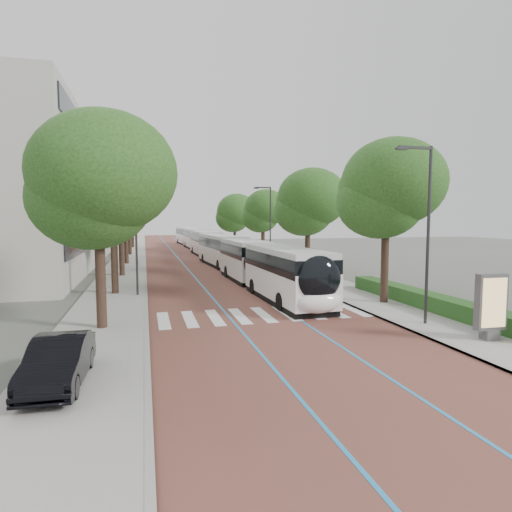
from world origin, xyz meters
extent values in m
plane|color=#51544C|center=(0.00, 0.00, 0.00)|extent=(160.00, 160.00, 0.00)
cube|color=brown|center=(0.00, 40.00, 0.01)|extent=(11.00, 140.00, 0.02)
cube|color=gray|center=(-7.50, 40.00, 0.06)|extent=(4.00, 140.00, 0.12)
cube|color=gray|center=(7.50, 40.00, 0.06)|extent=(4.00, 140.00, 0.12)
cube|color=gray|center=(-5.60, 40.00, 0.06)|extent=(0.20, 140.00, 0.14)
cube|color=gray|center=(5.60, 40.00, 0.06)|extent=(0.20, 140.00, 0.14)
cube|color=silver|center=(-4.80, 1.00, 0.03)|extent=(0.55, 3.60, 0.01)
cube|color=silver|center=(-3.55, 1.00, 0.03)|extent=(0.55, 3.60, 0.01)
cube|color=silver|center=(-2.30, 1.00, 0.03)|extent=(0.55, 3.60, 0.01)
cube|color=silver|center=(-1.05, 1.00, 0.03)|extent=(0.55, 3.60, 0.01)
cube|color=silver|center=(0.20, 1.00, 0.03)|extent=(0.55, 3.60, 0.01)
cube|color=silver|center=(1.45, 1.00, 0.03)|extent=(0.55, 3.60, 0.01)
cube|color=silver|center=(2.70, 1.00, 0.03)|extent=(0.55, 3.60, 0.01)
cube|color=silver|center=(3.95, 1.00, 0.03)|extent=(0.55, 3.60, 0.01)
cube|color=silver|center=(5.20, 1.00, 0.03)|extent=(0.55, 3.60, 0.01)
cube|color=#2682BE|center=(-1.60, 40.00, 0.02)|extent=(0.12, 126.00, 0.01)
cube|color=#2682BE|center=(1.60, 40.00, 0.02)|extent=(0.12, 126.00, 0.01)
cube|color=black|center=(-10.45, 28.00, 3.00)|extent=(0.12, 38.00, 1.60)
cube|color=black|center=(-10.45, 28.00, 6.20)|extent=(0.12, 38.00, 1.60)
cube|color=black|center=(-10.45, 28.00, 9.40)|extent=(0.12, 38.00, 1.60)
cube|color=black|center=(-10.45, 28.00, 12.40)|extent=(0.12, 38.00, 1.60)
cube|color=#214A19|center=(9.10, 0.00, 0.52)|extent=(1.20, 14.00, 0.80)
cylinder|color=#2B2B2D|center=(6.80, -3.00, 4.12)|extent=(0.14, 0.14, 8.00)
cube|color=#2B2B2D|center=(6.00, -3.00, 8.02)|extent=(1.70, 0.12, 0.12)
cube|color=#2B2B2D|center=(5.30, -3.00, 7.94)|extent=(0.50, 0.20, 0.10)
cylinder|color=#2B2B2D|center=(6.80, 22.00, 4.12)|extent=(0.14, 0.14, 8.00)
cube|color=#2B2B2D|center=(6.00, 22.00, 8.02)|extent=(1.70, 0.12, 0.12)
cube|color=#2B2B2D|center=(5.30, 22.00, 7.94)|extent=(0.50, 0.20, 0.10)
cylinder|color=#2B2B2D|center=(-6.10, 8.00, 4.12)|extent=(0.14, 0.14, 8.00)
cylinder|color=black|center=(-7.50, 0.00, 2.23)|extent=(0.44, 0.44, 4.46)
ellipsoid|color=#1E4014|center=(-7.50, 0.00, 6.28)|extent=(6.20, 6.20, 5.27)
cylinder|color=black|center=(-7.50, 9.00, 2.50)|extent=(0.44, 0.44, 5.00)
ellipsoid|color=#1E4014|center=(-7.50, 9.00, 7.05)|extent=(5.88, 5.88, 5.00)
cylinder|color=black|center=(-7.50, 18.00, 2.23)|extent=(0.44, 0.44, 4.47)
ellipsoid|color=#1E4014|center=(-7.50, 18.00, 6.29)|extent=(6.22, 6.22, 5.28)
cylinder|color=black|center=(-7.50, 28.00, 2.49)|extent=(0.44, 0.44, 4.99)
ellipsoid|color=#1E4014|center=(-7.50, 28.00, 7.03)|extent=(5.63, 5.63, 4.78)
cylinder|color=black|center=(-7.50, 40.00, 2.52)|extent=(0.44, 0.44, 5.05)
ellipsoid|color=#1E4014|center=(-7.50, 40.00, 7.11)|extent=(5.45, 5.45, 4.63)
cylinder|color=black|center=(-7.50, 55.00, 2.22)|extent=(0.44, 0.44, 4.43)
ellipsoid|color=#1E4014|center=(-7.50, 55.00, 6.24)|extent=(6.27, 6.27, 5.33)
cylinder|color=black|center=(7.70, 2.00, 2.26)|extent=(0.44, 0.44, 4.52)
ellipsoid|color=#1E4014|center=(7.70, 2.00, 6.36)|extent=(5.82, 5.82, 4.94)
cylinder|color=black|center=(7.70, 14.00, 2.15)|extent=(0.44, 0.44, 4.30)
ellipsoid|color=#1E4014|center=(7.70, 14.00, 6.05)|extent=(5.83, 5.83, 4.95)
cylinder|color=black|center=(7.70, 28.00, 1.98)|extent=(0.44, 0.44, 3.96)
ellipsoid|color=#1E4014|center=(7.70, 28.00, 5.58)|extent=(4.95, 4.95, 4.21)
cylinder|color=black|center=(7.70, 44.00, 1.96)|extent=(0.44, 0.44, 3.92)
ellipsoid|color=#1E4014|center=(7.70, 44.00, 5.52)|extent=(6.04, 6.04, 5.13)
cylinder|color=black|center=(2.30, 9.13, 1.77)|extent=(2.32, 0.96, 2.30)
cube|color=white|center=(2.44, 4.01, 1.26)|extent=(2.76, 9.43, 1.82)
cube|color=black|center=(2.44, 4.01, 2.40)|extent=(2.79, 9.24, 0.97)
cube|color=silver|center=(2.44, 4.01, 3.04)|extent=(2.70, 9.24, 0.31)
cube|color=black|center=(2.44, 4.01, 0.17)|extent=(2.70, 9.05, 0.35)
cube|color=white|center=(2.18, 13.45, 1.26)|extent=(2.71, 7.81, 1.82)
cube|color=black|center=(2.18, 13.45, 2.40)|extent=(2.75, 7.65, 0.97)
cube|color=silver|center=(2.18, 13.45, 3.04)|extent=(2.66, 7.65, 0.31)
cube|color=black|center=(2.18, 13.45, 0.17)|extent=(2.65, 7.50, 0.35)
ellipsoid|color=black|center=(2.57, -0.52, 2.00)|extent=(2.38, 1.16, 2.28)
ellipsoid|color=white|center=(2.57, -0.57, 0.86)|extent=(2.38, 1.06, 1.14)
cylinder|color=black|center=(1.37, 1.70, 0.50)|extent=(0.33, 1.01, 1.00)
cylinder|color=black|center=(3.63, 1.76, 0.50)|extent=(0.33, 1.01, 1.00)
cylinder|color=black|center=(1.00, 15.09, 0.50)|extent=(0.33, 1.01, 1.00)
cylinder|color=black|center=(3.26, 15.15, 0.50)|extent=(0.33, 1.01, 1.00)
cylinder|color=black|center=(1.23, 7.05, 0.50)|extent=(0.33, 1.01, 1.00)
cylinder|color=black|center=(3.48, 7.12, 0.50)|extent=(0.33, 1.01, 1.00)
cube|color=white|center=(2.12, 24.07, 1.26)|extent=(3.25, 12.13, 1.82)
cube|color=black|center=(2.12, 24.07, 2.40)|extent=(3.27, 11.90, 0.97)
cube|color=silver|center=(2.12, 24.07, 3.04)|extent=(3.18, 11.89, 0.31)
cube|color=black|center=(2.12, 24.07, 0.17)|extent=(3.17, 11.65, 0.35)
ellipsoid|color=black|center=(2.48, 18.23, 2.00)|extent=(2.41, 1.25, 2.28)
ellipsoid|color=white|center=(2.49, 18.18, 0.86)|extent=(2.41, 1.15, 1.14)
cylinder|color=black|center=(1.21, 20.41, 0.50)|extent=(0.36, 1.02, 1.00)
cylinder|color=black|center=(3.47, 20.55, 0.50)|extent=(0.36, 1.02, 1.00)
cylinder|color=black|center=(0.75, 27.79, 0.50)|extent=(0.36, 1.02, 1.00)
cylinder|color=black|center=(3.01, 27.94, 0.50)|extent=(0.36, 1.02, 1.00)
cube|color=white|center=(2.23, 36.84, 1.26)|extent=(2.81, 12.06, 1.82)
cube|color=black|center=(2.23, 36.84, 2.40)|extent=(2.84, 11.82, 0.97)
cube|color=silver|center=(2.23, 36.84, 3.04)|extent=(2.75, 11.82, 0.31)
cube|color=black|center=(2.23, 36.84, 0.17)|extent=(2.75, 11.58, 0.35)
ellipsoid|color=black|center=(2.38, 31.00, 2.00)|extent=(2.38, 1.16, 2.28)
ellipsoid|color=white|center=(2.38, 30.95, 0.86)|extent=(2.38, 1.06, 1.14)
cylinder|color=black|center=(1.19, 33.22, 0.50)|extent=(0.33, 1.01, 1.00)
cylinder|color=black|center=(3.45, 33.28, 0.50)|extent=(0.33, 1.01, 1.00)
cylinder|color=black|center=(1.00, 40.61, 0.50)|extent=(0.33, 1.01, 1.00)
cylinder|color=black|center=(3.26, 40.67, 0.50)|extent=(0.33, 1.01, 1.00)
cube|color=white|center=(2.49, 50.13, 1.26)|extent=(2.98, 12.09, 1.82)
cube|color=black|center=(2.49, 50.13, 2.40)|extent=(3.01, 11.85, 0.97)
cube|color=silver|center=(2.49, 50.13, 3.04)|extent=(2.92, 11.85, 0.31)
cube|color=black|center=(2.49, 50.13, 0.17)|extent=(2.91, 11.61, 0.35)
ellipsoid|color=black|center=(2.72, 44.28, 2.00)|extent=(2.39, 1.19, 2.28)
ellipsoid|color=white|center=(2.72, 44.23, 0.86)|extent=(2.39, 1.09, 1.14)
cylinder|color=black|center=(1.50, 46.49, 0.50)|extent=(0.34, 1.01, 1.00)
cylinder|color=black|center=(3.76, 46.58, 0.50)|extent=(0.34, 1.01, 1.00)
cylinder|color=black|center=(1.20, 53.88, 0.50)|extent=(0.34, 1.01, 1.00)
cylinder|color=black|center=(3.46, 53.97, 0.50)|extent=(0.34, 1.01, 1.00)
cube|color=white|center=(2.25, 62.42, 1.26)|extent=(3.32, 12.14, 1.82)
cube|color=black|center=(2.25, 62.42, 2.40)|extent=(3.35, 11.91, 0.97)
cube|color=silver|center=(2.25, 62.42, 3.04)|extent=(3.26, 11.90, 0.31)
cube|color=black|center=(2.25, 62.42, 0.17)|extent=(3.24, 11.66, 0.35)
ellipsoid|color=black|center=(2.66, 56.59, 2.00)|extent=(2.42, 1.26, 2.28)
ellipsoid|color=white|center=(2.66, 56.54, 0.86)|extent=(2.41, 1.16, 1.14)
cylinder|color=black|center=(1.38, 58.76, 0.50)|extent=(0.37, 1.02, 1.00)
cylinder|color=black|center=(3.63, 58.91, 0.50)|extent=(0.37, 1.02, 1.00)
cylinder|color=black|center=(0.87, 66.14, 0.50)|extent=(0.37, 1.02, 1.00)
cylinder|color=black|center=(3.12, 66.29, 0.50)|extent=(0.37, 1.02, 1.00)
cube|color=#59595B|center=(7.59, -5.94, 0.32)|extent=(0.61, 0.52, 0.39)
cube|color=#59595B|center=(7.59, -5.94, 1.63)|extent=(1.28, 0.40, 2.24)
cube|color=#E2BC77|center=(7.58, -6.12, 1.63)|extent=(1.07, 0.07, 1.95)
imported|color=black|center=(-8.08, -6.62, 0.81)|extent=(1.60, 4.23, 1.38)
camera|label=1|loc=(-5.60, -19.69, 4.91)|focal=30.00mm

